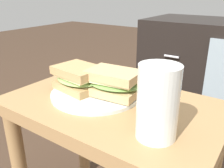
% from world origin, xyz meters
% --- Properties ---
extents(side_table, '(0.56, 0.36, 0.46)m').
position_xyz_m(side_table, '(0.00, 0.00, 0.37)').
color(side_table, '#A37A4C').
rests_on(side_table, ground).
extents(plate, '(0.25, 0.25, 0.01)m').
position_xyz_m(plate, '(-0.06, 0.01, 0.47)').
color(plate, silver).
rests_on(plate, side_table).
extents(sandwich_front, '(0.16, 0.13, 0.07)m').
position_xyz_m(sandwich_front, '(-0.12, -0.00, 0.50)').
color(sandwich_front, tan).
rests_on(sandwich_front, plate).
extents(sandwich_back, '(0.15, 0.11, 0.07)m').
position_xyz_m(sandwich_back, '(-0.01, 0.02, 0.51)').
color(sandwich_back, tan).
rests_on(sandwich_back, plate).
extents(beer_glass, '(0.08, 0.08, 0.15)m').
position_xyz_m(beer_glass, '(0.16, -0.08, 0.53)').
color(beer_glass, silver).
rests_on(beer_glass, side_table).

